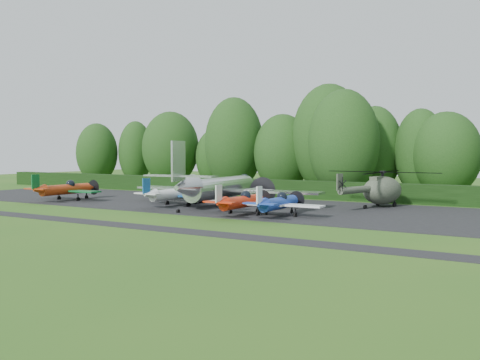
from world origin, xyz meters
The scene contains 21 objects.
ground centered at (0.00, 0.00, 0.00)m, with size 160.00×160.00×0.00m, color #295B19.
apron centered at (0.00, 10.00, 0.00)m, with size 70.00×18.00×0.01m, color black.
taxiway_verge centered at (0.00, -6.00, 0.00)m, with size 70.00×2.00×0.00m, color black.
hedgerow centered at (0.00, 21.00, 0.00)m, with size 90.00×1.60×2.00m, color black.
transport_plane centered at (1.00, 9.29, 1.80)m, with size 20.14×15.44×6.45m.
light_plane_red centered at (-15.69, 4.82, 1.27)m, with size 7.91×8.32×3.04m.
light_plane_white centered at (-2.14, 6.39, 1.22)m, with size 7.62×8.02×2.93m.
light_plane_orange centered at (7.12, 3.48, 1.16)m, with size 7.24×7.61×2.78m.
light_plane_blue centered at (10.15, 4.24, 1.14)m, with size 7.13×7.50×2.74m.
helicopter centered at (15.20, 15.87, 1.86)m, with size 10.75×12.58×3.46m.
tree_0 centered at (-1.87, 28.89, 5.10)m, with size 7.60×7.60×10.22m.
tree_1 centered at (-23.66, 32.71, 5.79)m, with size 9.03×9.03×11.60m.
tree_2 centered at (-9.10, 28.38, 6.36)m, with size 8.13×8.13×12.74m.
tree_3 centered at (-16.63, 34.75, 4.35)m, with size 5.90×5.90×8.72m.
tree_4 centered at (18.02, 31.98, 4.99)m, with size 8.10×8.10×10.00m.
tree_6 centered at (9.24, 32.83, 5.53)m, with size 6.96×6.96×11.09m.
tree_7 centered at (-31.79, 33.57, 5.17)m, with size 5.75×5.75×10.37m.
tree_8 centered at (-37.76, 30.56, 5.01)m, with size 6.89×6.89×10.03m.
tree_9 centered at (4.33, 29.50, 6.92)m, with size 9.35×9.35×13.85m.
tree_10 centered at (14.94, 32.67, 5.25)m, with size 6.22×6.22×10.53m.
tree_11 centered at (7.53, 26.19, 6.33)m, with size 8.41×8.41×12.67m.
Camera 1 is at (29.76, -34.36, 5.37)m, focal length 40.00 mm.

